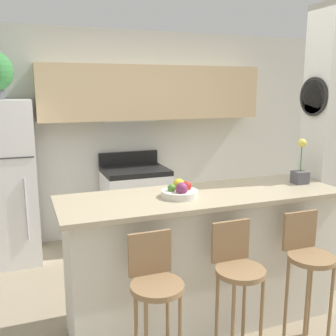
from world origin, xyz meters
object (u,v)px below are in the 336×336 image
Objects in this scene: refrigerator at (2,183)px; bar_stool_right at (308,261)px; bar_stool_left at (155,289)px; orchid_vase at (300,170)px; fruit_bowl at (180,191)px; bar_stool_mid at (237,274)px; stove_range at (136,204)px.

bar_stool_right is at bearing -48.58° from refrigerator.
bar_stool_left is 2.61× the size of orchid_vase.
bar_stool_left is 0.78m from fruit_bowl.
bar_stool_mid is at bearing -149.00° from orchid_vase.
bar_stool_left is at bearing -103.12° from stove_range.
refrigerator is 3.13m from bar_stool_right.
fruit_bowl is (0.37, 0.51, 0.46)m from bar_stool_left.
orchid_vase is at bearing 1.59° from fruit_bowl.
stove_range is at bearing 1.49° from refrigerator.
orchid_vase reaches higher than bar_stool_mid.
refrigerator is at bearing 122.57° from bar_stool_mid.
refrigerator reaches higher than fruit_bowl.
bar_stool_left is 1.00× the size of bar_stool_mid.
orchid_vase is 1.11m from fruit_bowl.
refrigerator is at bearing 111.58° from bar_stool_left.
fruit_bowl is (1.30, -1.83, 0.24)m from refrigerator.
bar_stool_left and bar_stool_mid have the same top height.
orchid_vase reaches higher than bar_stool_left.
bar_stool_mid is (1.50, -2.34, -0.21)m from refrigerator.
bar_stool_mid is (0.57, 0.00, 0.00)m from bar_stool_left.
fruit_bowl reaches higher than bar_stool_right.
orchid_vase is at bearing 31.00° from bar_stool_mid.
bar_stool_left is 0.57m from bar_stool_mid.
refrigerator is 1.63× the size of stove_range.
bar_stool_left is (0.93, -2.34, -0.21)m from refrigerator.
orchid_vase is at bearing -63.48° from stove_range.
stove_range is 2.18m from orchid_vase.
bar_stool_right is at bearing -76.19° from stove_range.
refrigerator is 2.79m from bar_stool_mid.
orchid_vase reaches higher than stove_range.
bar_stool_mid is at bearing -89.64° from stove_range.
bar_stool_right is at bearing -121.50° from orchid_vase.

